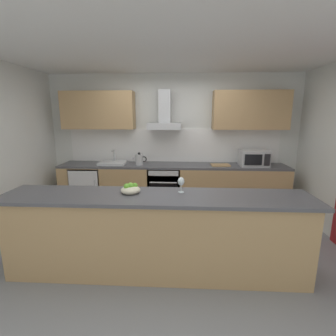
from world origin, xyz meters
name	(u,v)px	position (x,y,z in m)	size (l,w,h in m)	color
ground	(169,246)	(0.00, 0.00, -0.01)	(5.87, 4.44, 0.02)	gray
ceiling	(169,48)	(0.00, 0.00, 2.61)	(5.87, 4.44, 0.02)	white
wall_back	(173,141)	(0.00, 1.78, 1.30)	(5.87, 0.12, 2.60)	silver
backsplash_tile	(173,145)	(0.00, 1.71, 1.23)	(4.14, 0.02, 0.66)	white
counter_back	(173,187)	(0.00, 1.40, 0.45)	(4.28, 0.60, 0.90)	tan
counter_island	(156,235)	(-0.11, -0.61, 0.48)	(3.45, 0.64, 0.96)	tan
upper_cabinets	(173,110)	(0.00, 1.55, 1.91)	(4.23, 0.32, 0.70)	tan
oven	(164,187)	(-0.16, 1.37, 0.46)	(0.60, 0.62, 0.80)	slate
refrigerator	(89,188)	(-1.64, 1.37, 0.43)	(0.58, 0.60, 0.85)	white
microwave	(254,158)	(1.50, 1.35, 1.05)	(0.50, 0.38, 0.30)	#B7BABC
sink	(113,163)	(-1.15, 1.39, 0.93)	(0.50, 0.40, 0.26)	silver
kettle	(139,159)	(-0.63, 1.34, 1.01)	(0.29, 0.15, 0.24)	#B7BABC
range_hood	(165,117)	(-0.16, 1.50, 1.79)	(0.62, 0.45, 0.72)	#B7BABC
wine_glass	(181,182)	(0.16, -0.49, 1.08)	(0.08, 0.08, 0.18)	silver
fruit_bowl	(131,189)	(-0.41, -0.55, 1.00)	(0.22, 0.22, 0.13)	beige
chopping_board	(220,165)	(0.89, 1.35, 0.91)	(0.34, 0.22, 0.02)	tan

